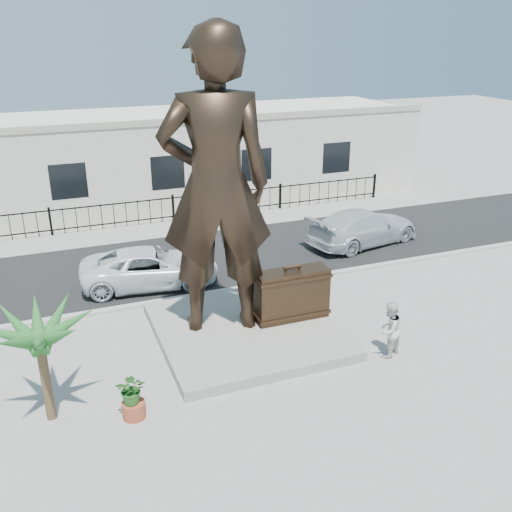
{
  "coord_description": "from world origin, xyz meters",
  "views": [
    {
      "loc": [
        -5.67,
        -12.6,
        8.66
      ],
      "look_at": [
        0.0,
        2.0,
        2.3
      ],
      "focal_mm": 40.0,
      "sensor_mm": 36.0,
      "label": 1
    }
  ],
  "objects": [
    {
      "name": "car_white",
      "position": [
        -2.45,
        6.08,
        0.68
      ],
      "size": [
        5.09,
        2.85,
        1.34
      ],
      "primitive_type": "imported",
      "rotation": [
        0.0,
        0.0,
        1.44
      ],
      "color": "white",
      "rests_on": "street"
    },
    {
      "name": "suitcase",
      "position": [
        0.97,
        1.5,
        1.09
      ],
      "size": [
        2.24,
        0.73,
        1.58
      ],
      "primitive_type": "cube",
      "rotation": [
        0.0,
        0.0,
        -0.01
      ],
      "color": "#332215",
      "rests_on": "plinth"
    },
    {
      "name": "statue",
      "position": [
        -1.21,
        1.94,
        4.57
      ],
      "size": [
        3.45,
        2.61,
        8.53
      ],
      "primitive_type": "imported",
      "rotation": [
        0.0,
        0.0,
        2.94
      ],
      "color": "black",
      "rests_on": "plinth"
    },
    {
      "name": "plinth",
      "position": [
        -0.5,
        1.5,
        0.15
      ],
      "size": [
        5.2,
        5.2,
        0.3
      ],
      "primitive_type": "cube",
      "color": "gray",
      "rests_on": "ground"
    },
    {
      "name": "street",
      "position": [
        0.0,
        8.0,
        0.01
      ],
      "size": [
        40.0,
        7.0,
        0.01
      ],
      "primitive_type": "cube",
      "color": "black",
      "rests_on": "ground"
    },
    {
      "name": "far_sidewalk",
      "position": [
        0.0,
        12.0,
        0.01
      ],
      "size": [
        40.0,
        2.5,
        0.02
      ],
      "primitive_type": "cube",
      "color": "#9E9991",
      "rests_on": "ground"
    },
    {
      "name": "tourist",
      "position": [
        2.8,
        -1.01,
        0.82
      ],
      "size": [
        0.98,
        0.9,
        1.64
      ],
      "primitive_type": "imported",
      "rotation": [
        0.0,
        0.0,
        3.58
      ],
      "color": "silver",
      "rests_on": "ground"
    },
    {
      "name": "shrub",
      "position": [
        -4.34,
        -1.16,
        0.79
      ],
      "size": [
        0.86,
        0.8,
        0.78
      ],
      "primitive_type": "imported",
      "rotation": [
        0.0,
        0.0,
        -0.32
      ],
      "color": "#26611F",
      "rests_on": "planter"
    },
    {
      "name": "ground",
      "position": [
        0.0,
        0.0,
        0.0
      ],
      "size": [
        100.0,
        100.0,
        0.0
      ],
      "primitive_type": "plane",
      "color": "#9E9991",
      "rests_on": "ground"
    },
    {
      "name": "palm_tree",
      "position": [
        -6.18,
        -0.5,
        0.0
      ],
      "size": [
        1.8,
        1.8,
        3.2
      ],
      "primitive_type": null,
      "color": "#205A22",
      "rests_on": "ground"
    },
    {
      "name": "building",
      "position": [
        0.0,
        17.0,
        2.2
      ],
      "size": [
        28.0,
        7.0,
        4.4
      ],
      "primitive_type": "cube",
      "color": "silver",
      "rests_on": "ground"
    },
    {
      "name": "worker",
      "position": [
        1.39,
        12.23,
        0.84
      ],
      "size": [
        1.13,
        0.74,
        1.64
      ],
      "primitive_type": "imported",
      "rotation": [
        0.0,
        0.0,
        0.13
      ],
      "color": "#FF420D",
      "rests_on": "far_sidewalk"
    },
    {
      "name": "fence",
      "position": [
        0.0,
        12.8,
        0.6
      ],
      "size": [
        22.0,
        0.1,
        1.2
      ],
      "primitive_type": "cube",
      "color": "black",
      "rests_on": "ground"
    },
    {
      "name": "curb",
      "position": [
        0.0,
        4.5,
        0.06
      ],
      "size": [
        40.0,
        0.25,
        0.12
      ],
      "primitive_type": "cube",
      "color": "#A5A399",
      "rests_on": "ground"
    },
    {
      "name": "car_silver",
      "position": [
        6.81,
        6.97,
        0.75
      ],
      "size": [
        5.39,
        3.05,
        1.47
      ],
      "primitive_type": "imported",
      "rotation": [
        0.0,
        0.0,
        1.78
      ],
      "color": "silver",
      "rests_on": "street"
    },
    {
      "name": "planter",
      "position": [
        -4.34,
        -1.16,
        0.2
      ],
      "size": [
        0.56,
        0.56,
        0.4
      ],
      "primitive_type": "cylinder",
      "color": "#9A4228",
      "rests_on": "ground"
    }
  ]
}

